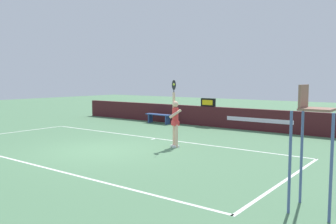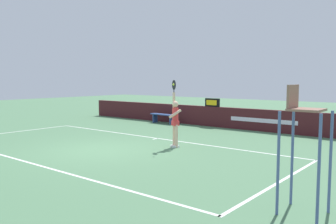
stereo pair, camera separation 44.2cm
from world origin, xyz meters
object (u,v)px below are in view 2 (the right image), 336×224
speed_display (212,103)px  umpire_chair (303,133)px  courtside_bench_near (163,116)px  tennis_ball (173,84)px  tennis_player (175,120)px

speed_display → umpire_chair: bearing=-50.3°
courtside_bench_near → tennis_ball: bearing=-47.4°
tennis_player → umpire_chair: size_ratio=1.03×
umpire_chair → courtside_bench_near: 12.80m
speed_display → tennis_ball: bearing=-70.3°
speed_display → courtside_bench_near: bearing=-166.4°
speed_display → tennis_player: 5.71m
speed_display → courtside_bench_near: size_ratio=0.46×
speed_display → umpire_chair: size_ratio=0.34×
umpire_chair → courtside_bench_near: (-9.85, 8.10, -1.03)m
tennis_player → tennis_ball: size_ratio=33.84×
speed_display → tennis_player: bearing=-70.7°
tennis_player → umpire_chair: (5.36, -3.35, 0.46)m
tennis_player → courtside_bench_near: tennis_player is taller
tennis_ball → courtside_bench_near: size_ratio=0.04×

